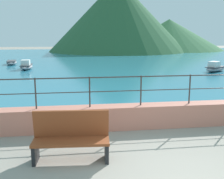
{
  "coord_description": "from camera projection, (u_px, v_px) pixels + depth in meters",
  "views": [
    {
      "loc": [
        -1.98,
        -4.58,
        2.79
      ],
      "look_at": [
        -0.8,
        3.7,
        1.1
      ],
      "focal_mm": 43.71,
      "sensor_mm": 36.0,
      "label": 1
    }
  ],
  "objects": [
    {
      "name": "promenade_wall",
      "position": [
        140.0,
        116.0,
        8.3
      ],
      "size": [
        20.0,
        0.56,
        0.7
      ],
      "primitive_type": "cube",
      "color": "tan",
      "rests_on": "ground"
    },
    {
      "name": "railing",
      "position": [
        141.0,
        85.0,
        8.11
      ],
      "size": [
        18.44,
        0.04,
        0.9
      ],
      "color": "#383330",
      "rests_on": "promenade_wall"
    },
    {
      "name": "lake_water",
      "position": [
        91.0,
        60.0,
        30.34
      ],
      "size": [
        64.0,
        44.32,
        0.06
      ],
      "primitive_type": "cube",
      "color": "teal",
      "rests_on": "ground"
    },
    {
      "name": "hill_main",
      "position": [
        118.0,
        16.0,
        45.08
      ],
      "size": [
        22.89,
        22.89,
        11.66
      ],
      "primitive_type": "cone",
      "color": "#285633",
      "rests_on": "ground"
    },
    {
      "name": "hill_secondary",
      "position": [
        169.0,
        35.0,
        49.46
      ],
      "size": [
        19.41,
        19.41,
        5.49
      ],
      "primitive_type": "cone",
      "color": "#33663D",
      "rests_on": "ground"
    },
    {
      "name": "bench_main",
      "position": [
        71.0,
        136.0,
        6.11
      ],
      "size": [
        1.74,
        0.68,
        1.13
      ],
      "color": "brown",
      "rests_on": "ground"
    },
    {
      "name": "boat_0",
      "position": [
        215.0,
        68.0,
        20.48
      ],
      "size": [
        2.39,
        2.07,
        0.76
      ],
      "color": "gray",
      "rests_on": "lake_water"
    },
    {
      "name": "boat_1",
      "position": [
        11.0,
        62.0,
        25.19
      ],
      "size": [
        1.23,
        2.41,
        0.36
      ],
      "color": "gray",
      "rests_on": "lake_water"
    },
    {
      "name": "boat_2",
      "position": [
        26.0,
        66.0,
        21.72
      ],
      "size": [
        0.93,
        2.31,
        0.76
      ],
      "color": "gray",
      "rests_on": "lake_water"
    }
  ]
}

